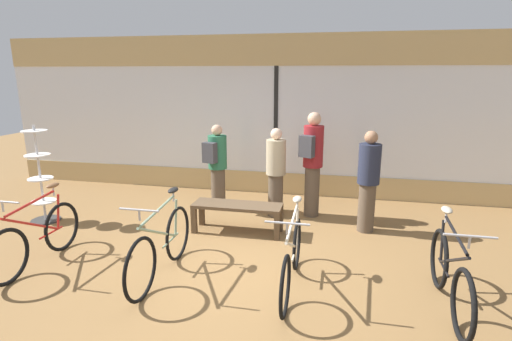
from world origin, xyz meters
TOP-DOWN VIEW (x-y plane):
  - ground_plane at (0.00, 0.00)m, footprint 24.00×24.00m
  - shop_back_wall at (0.00, 3.33)m, footprint 12.00×0.08m
  - bicycle_far_left at (-2.51, -0.52)m, footprint 0.46×1.68m
  - bicycle_left at (-0.79, -0.46)m, footprint 0.46×1.76m
  - bicycle_right at (0.81, -0.41)m, footprint 0.46×1.73m
  - bicycle_far_right at (2.50, -0.47)m, footprint 0.46×1.69m
  - accessory_rack at (-3.57, 0.89)m, footprint 0.48×0.48m
  - display_bench at (-0.24, 1.11)m, footprint 1.40×0.44m
  - customer_near_rack at (-0.88, 2.13)m, footprint 0.42×0.54m
  - customer_by_window at (0.23, 1.97)m, footprint 0.45×0.45m
  - customer_mid_floor at (1.75, 1.59)m, footprint 0.48×0.48m
  - customer_near_bench at (0.84, 2.10)m, footprint 0.45×0.56m

SIDE VIEW (x-z plane):
  - ground_plane at x=0.00m, z-range 0.00..0.00m
  - display_bench at x=-0.24m, z-range 0.15..0.61m
  - bicycle_right at x=0.81m, z-range -0.12..0.89m
  - bicycle_far_left at x=-2.51m, z-range -0.13..0.90m
  - bicycle_far_right at x=2.50m, z-range -0.13..0.90m
  - bicycle_left at x=-0.79m, z-range -0.12..0.93m
  - accessory_rack at x=-3.57m, z-range -0.15..1.50m
  - customer_by_window at x=0.23m, z-range 0.03..1.59m
  - customer_near_rack at x=-0.88m, z-range 0.06..1.62m
  - customer_mid_floor at x=1.75m, z-range 0.04..1.65m
  - customer_near_bench at x=0.84m, z-range 0.08..1.91m
  - shop_back_wall at x=0.00m, z-range 0.04..3.24m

